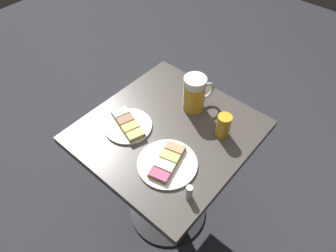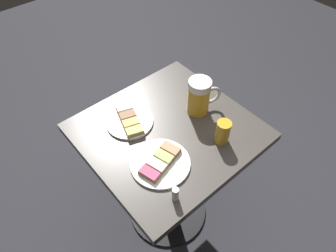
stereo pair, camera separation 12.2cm
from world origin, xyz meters
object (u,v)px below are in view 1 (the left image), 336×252
(plate_near, at_px, (128,125))
(beer_mug, at_px, (196,94))
(beer_glass_small, at_px, (223,126))
(plate_far, at_px, (167,163))
(salt_shaker, at_px, (189,192))

(plate_near, distance_m, beer_mug, 0.31)
(beer_glass_small, bearing_deg, plate_far, -15.48)
(salt_shaker, bearing_deg, plate_far, -110.03)
(plate_near, relative_size, plate_far, 0.87)
(beer_mug, height_order, salt_shaker, beer_mug)
(beer_glass_small, distance_m, salt_shaker, 0.32)
(beer_glass_small, bearing_deg, beer_mug, -105.71)
(plate_near, height_order, beer_glass_small, beer_glass_small)
(beer_mug, bearing_deg, plate_far, 19.22)
(beer_mug, height_order, beer_glass_small, beer_mug)
(plate_far, distance_m, beer_glass_small, 0.27)
(salt_shaker, bearing_deg, beer_mug, -145.13)
(plate_far, relative_size, salt_shaker, 3.72)
(plate_near, bearing_deg, plate_far, 81.58)
(plate_far, bearing_deg, beer_glass_small, 164.52)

